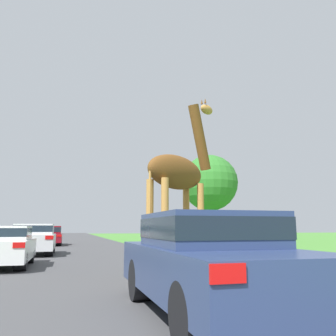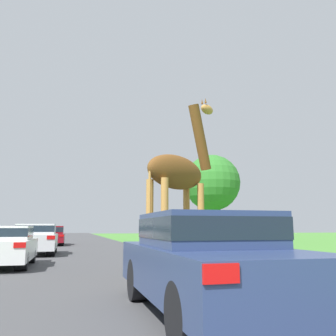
# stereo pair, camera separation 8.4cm
# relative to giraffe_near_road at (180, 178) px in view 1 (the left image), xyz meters

# --- Properties ---
(road) EXTENTS (7.47, 120.00, 0.00)m
(road) POSITION_rel_giraffe_near_road_xyz_m (-2.05, 21.25, -2.59)
(road) COLOR #424244
(road) RESTS_ON ground
(giraffe_near_road) EXTENTS (2.65, 2.00, 5.23)m
(giraffe_near_road) POSITION_rel_giraffe_near_road_xyz_m (0.00, 0.00, 0.00)
(giraffe_near_road) COLOR #B77F3D
(giraffe_near_road) RESTS_ON ground
(car_lead_maroon) EXTENTS (1.81, 4.52, 1.48)m
(car_lead_maroon) POSITION_rel_giraffe_near_road_xyz_m (-0.87, -4.09, -1.80)
(car_lead_maroon) COLOR navy
(car_lead_maroon) RESTS_ON ground
(car_queue_right) EXTENTS (1.87, 3.93, 1.44)m
(car_queue_right) POSITION_rel_giraffe_near_road_xyz_m (-4.36, 9.00, -1.83)
(car_queue_right) COLOR silver
(car_queue_right) RESTS_ON ground
(car_queue_left) EXTENTS (1.80, 3.97, 1.32)m
(car_queue_left) POSITION_rel_giraffe_near_road_xyz_m (-4.90, 3.62, -1.90)
(car_queue_left) COLOR silver
(car_queue_left) RESTS_ON ground
(car_far_ahead) EXTENTS (1.75, 4.58, 1.39)m
(car_far_ahead) POSITION_rel_giraffe_near_road_xyz_m (-4.07, 18.65, -1.86)
(car_far_ahead) COLOR maroon
(car_far_ahead) RESTS_ON ground
(tree_left_edge) EXTENTS (5.33, 5.33, 8.16)m
(tree_left_edge) POSITION_rel_giraffe_near_road_xyz_m (10.08, 22.16, 2.89)
(tree_left_edge) COLOR #4C3828
(tree_left_edge) RESTS_ON ground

